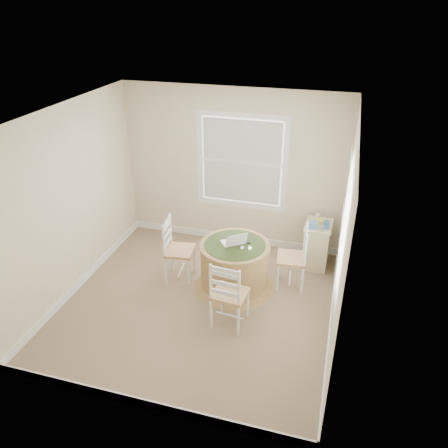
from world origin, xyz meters
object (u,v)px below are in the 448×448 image
(chair_near, at_px, (230,293))
(chair_right, at_px, (292,258))
(corner_chest, at_px, (316,245))
(round_table, at_px, (235,264))
(chair_left, at_px, (180,250))
(laptop, at_px, (234,242))

(chair_near, distance_m, chair_right, 1.21)
(chair_near, bearing_deg, corner_chest, -112.35)
(round_table, distance_m, chair_left, 0.84)
(chair_left, height_order, corner_chest, chair_left)
(round_table, relative_size, chair_near, 1.23)
(laptop, xyz_separation_m, corner_chest, (1.09, 0.89, -0.38))
(chair_right, distance_m, corner_chest, 0.75)
(chair_near, bearing_deg, laptop, -72.43)
(laptop, distance_m, corner_chest, 1.46)
(chair_left, relative_size, chair_near, 1.00)
(round_table, distance_m, chair_right, 0.82)
(round_table, relative_size, corner_chest, 1.65)
(chair_left, height_order, laptop, chair_left)
(chair_near, bearing_deg, chair_left, -32.84)
(round_table, bearing_deg, corner_chest, 29.34)
(chair_left, bearing_deg, chair_near, -136.36)
(chair_left, relative_size, chair_right, 1.00)
(round_table, distance_m, corner_chest, 1.41)
(round_table, height_order, corner_chest, same)
(chair_left, xyz_separation_m, chair_right, (1.60, 0.25, 0.00))
(round_table, xyz_separation_m, laptop, (-0.02, 0.02, 0.35))
(corner_chest, bearing_deg, chair_right, -112.21)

